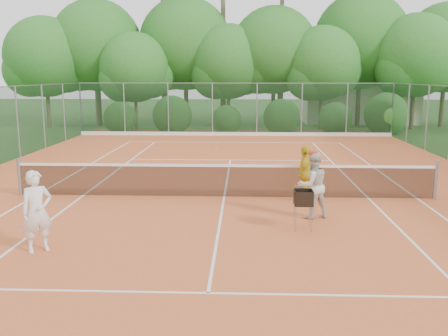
# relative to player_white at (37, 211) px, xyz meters

# --- Properties ---
(ground) EXTENTS (120.00, 120.00, 0.00)m
(ground) POSITION_rel_player_white_xyz_m (3.50, 4.58, -0.84)
(ground) COLOR #244B1B
(ground) RESTS_ON ground
(clay_court) EXTENTS (18.00, 36.00, 0.02)m
(clay_court) POSITION_rel_player_white_xyz_m (3.50, 4.58, -0.83)
(clay_court) COLOR #CF612F
(clay_court) RESTS_ON ground
(club_building) EXTENTS (8.00, 5.00, 3.00)m
(club_building) POSITION_rel_player_white_xyz_m (12.50, 28.58, 0.66)
(club_building) COLOR beige
(club_building) RESTS_ON ground
(tennis_net) EXTENTS (11.97, 0.10, 1.10)m
(tennis_net) POSITION_rel_player_white_xyz_m (3.50, 4.58, -0.30)
(tennis_net) COLOR gray
(tennis_net) RESTS_ON clay_court
(player_white) EXTENTS (0.71, 0.67, 1.63)m
(player_white) POSITION_rel_player_white_xyz_m (0.00, 0.00, 0.00)
(player_white) COLOR white
(player_white) RESTS_ON clay_court
(player_center_grp) EXTENTS (0.96, 0.86, 1.66)m
(player_center_grp) POSITION_rel_player_white_xyz_m (5.73, 2.60, 0.01)
(player_center_grp) COLOR beige
(player_center_grp) RESTS_ON clay_court
(player_yellow) EXTENTS (0.54, 0.97, 1.56)m
(player_yellow) POSITION_rel_player_white_xyz_m (5.75, 4.28, -0.04)
(player_yellow) COLOR gold
(player_yellow) RESTS_ON clay_court
(ball_hopper) EXTENTS (0.40, 0.40, 0.92)m
(ball_hopper) POSITION_rel_player_white_xyz_m (5.40, 1.62, -0.09)
(ball_hopper) COLOR gray
(ball_hopper) RESTS_ON clay_court
(stray_ball_a) EXTENTS (0.07, 0.07, 0.07)m
(stray_ball_a) POSITION_rel_player_white_xyz_m (0.10, 14.58, -0.78)
(stray_ball_a) COLOR #C2E234
(stray_ball_a) RESTS_ON clay_court
(stray_ball_b) EXTENTS (0.07, 0.07, 0.07)m
(stray_ball_b) POSITION_rel_player_white_xyz_m (2.72, 14.39, -0.78)
(stray_ball_b) COLOR #D2EF37
(stray_ball_b) RESTS_ON clay_court
(stray_ball_c) EXTENTS (0.07, 0.07, 0.07)m
(stray_ball_c) POSITION_rel_player_white_xyz_m (6.87, 13.25, -0.78)
(stray_ball_c) COLOR gold
(stray_ball_c) RESTS_ON clay_court
(court_markings) EXTENTS (11.03, 23.83, 0.01)m
(court_markings) POSITION_rel_player_white_xyz_m (3.50, 4.58, -0.81)
(court_markings) COLOR white
(court_markings) RESTS_ON clay_court
(fence_back) EXTENTS (18.07, 0.07, 3.00)m
(fence_back) POSITION_rel_player_white_xyz_m (3.50, 19.58, 0.68)
(fence_back) COLOR #19381E
(fence_back) RESTS_ON clay_court
(tropical_treeline) EXTENTS (32.10, 8.49, 15.03)m
(tropical_treeline) POSITION_rel_player_white_xyz_m (4.93, 24.80, 4.28)
(tropical_treeline) COLOR brown
(tropical_treeline) RESTS_ON ground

